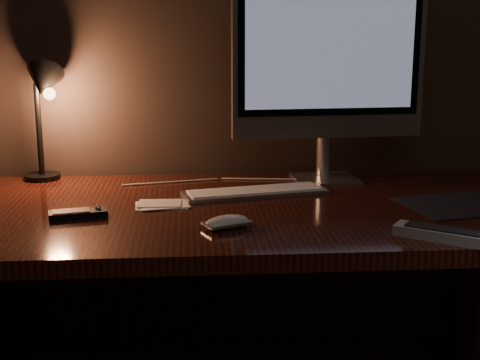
{
  "coord_description": "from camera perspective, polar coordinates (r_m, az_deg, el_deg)",
  "views": [
    {
      "loc": [
        -0.12,
        0.24,
        1.19
      ],
      "look_at": [
        -0.0,
        1.73,
        0.84
      ],
      "focal_mm": 50.0,
      "sensor_mm": 36.0,
      "label": 1
    }
  ],
  "objects": [
    {
      "name": "papers",
      "position": [
        1.68,
        -6.71,
        -2.1
      ],
      "size": [
        0.13,
        0.1,
        0.01
      ],
      "primitive_type": "cube",
      "rotation": [
        0.0,
        0.0,
        0.07
      ],
      "color": "white",
      "rests_on": "desk"
    },
    {
      "name": "mouse",
      "position": [
        1.48,
        -1.13,
        -3.74
      ],
      "size": [
        0.12,
        0.09,
        0.02
      ],
      "primitive_type": "ellipsoid",
      "rotation": [
        0.0,
        0.0,
        0.43
      ],
      "color": "white",
      "rests_on": "desk"
    },
    {
      "name": "cable",
      "position": [
        1.92,
        -1.84,
        -0.13
      ],
      "size": [
        0.53,
        0.01,
        0.0
      ],
      "primitive_type": "cylinder",
      "rotation": [
        0.0,
        1.57,
        0.01
      ],
      "color": "white",
      "rests_on": "desk"
    },
    {
      "name": "mousepad",
      "position": [
        1.76,
        18.3,
        -2.01
      ],
      "size": [
        0.32,
        0.27,
        0.0
      ],
      "primitive_type": "cube",
      "rotation": [
        0.0,
        0.0,
        0.21
      ],
      "color": "black",
      "rests_on": "desk"
    },
    {
      "name": "monitor",
      "position": [
        1.91,
        7.6,
        9.99
      ],
      "size": [
        0.55,
        0.17,
        0.58
      ],
      "rotation": [
        0.0,
        0.0,
        0.08
      ],
      "color": "silver",
      "rests_on": "desk"
    },
    {
      "name": "keyboard",
      "position": [
        1.78,
        1.3,
        -1.01
      ],
      "size": [
        0.4,
        0.19,
        0.01
      ],
      "primitive_type": "cube",
      "rotation": [
        0.0,
        0.0,
        0.22
      ],
      "color": "silver",
      "rests_on": "desk"
    },
    {
      "name": "desk",
      "position": [
        1.78,
        -0.3,
        -5.58
      ],
      "size": [
        1.6,
        0.75,
        0.75
      ],
      "color": "#35120C",
      "rests_on": "ground"
    },
    {
      "name": "media_remote",
      "position": [
        1.61,
        -13.64,
        -2.8
      ],
      "size": [
        0.14,
        0.08,
        0.02
      ],
      "rotation": [
        0.0,
        0.0,
        0.22
      ],
      "color": "black",
      "rests_on": "desk"
    },
    {
      "name": "tv_remote",
      "position": [
        1.46,
        17.4,
        -4.49
      ],
      "size": [
        0.22,
        0.18,
        0.03
      ],
      "rotation": [
        0.0,
        0.0,
        -0.62
      ],
      "color": "gray",
      "rests_on": "desk"
    },
    {
      "name": "desk_lamp",
      "position": [
        1.97,
        -16.46,
        6.59
      ],
      "size": [
        0.16,
        0.18,
        0.35
      ],
      "rotation": [
        0.0,
        0.0,
        0.41
      ],
      "color": "black",
      "rests_on": "desk"
    }
  ]
}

